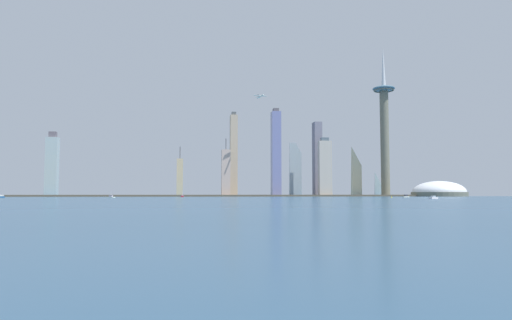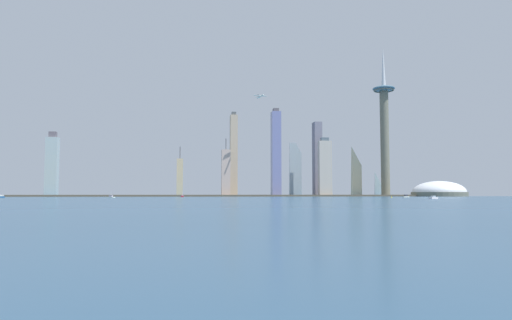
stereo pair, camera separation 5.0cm
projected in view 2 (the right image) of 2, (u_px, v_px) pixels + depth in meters
The scene contains 21 objects.
ground_plane at pixel (266, 200), 410.35m from camera, with size 6000.00×6000.00×0.00m, color navy.
waterfront_pier at pixel (227, 196), 902.77m from camera, with size 961.48×72.63×3.36m, color brown.
observation_tower at pixel (384, 123), 975.30m from camera, with size 46.61×46.61×319.40m.
stadium_dome at pixel (439, 192), 935.83m from camera, with size 109.05×109.05×44.49m.
skyscraper_0 at pixel (276, 153), 921.95m from camera, with size 17.98×22.08×175.69m.
skyscraper_1 at pixel (226, 173), 891.39m from camera, with size 16.71×15.24×111.73m.
skyscraper_2 at pixel (234, 155), 945.63m from camera, with size 14.59×22.04×172.55m.
skyscraper_3 at pixel (180, 177), 987.95m from camera, with size 12.98×16.14×106.01m.
skyscraper_4 at pixel (52, 166), 938.72m from camera, with size 23.37×19.14×131.38m.
skyscraper_5 at pixel (355, 168), 1008.17m from camera, with size 22.52×20.32×142.91m.
skyscraper_6 at pixel (379, 179), 1008.01m from camera, with size 22.67×15.38×74.77m.
skyscraper_7 at pixel (317, 159), 953.09m from camera, with size 15.65×23.99×152.66m.
skyscraper_8 at pixel (294, 169), 1009.18m from camera, with size 25.98×26.79×124.90m.
skyscraper_9 at pixel (325, 168), 913.40m from camera, with size 25.34×13.94×116.27m.
boat_1 at pixel (3, 196), 696.23m from camera, with size 9.64×15.95×3.86m.
boat_2 at pixel (433, 198), 505.14m from camera, with size 12.04×8.97×3.57m.
boat_3 at pixel (111, 197), 636.08m from camera, with size 12.23×9.75×8.97m.
boat_4 at pixel (406, 196), 698.15m from camera, with size 11.06×6.56×4.23m.
boat_5 at pixel (183, 196), 757.13m from camera, with size 4.36×11.98×10.06m.
channel_buoy_0 at pixel (392, 197), 659.67m from camera, with size 1.59×1.59×2.28m, color yellow.
airplane at pixel (260, 96), 864.06m from camera, with size 26.53×28.35×7.61m.
Camera 2 is at (-63.38, -407.05, 6.08)m, focal length 32.52 mm.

